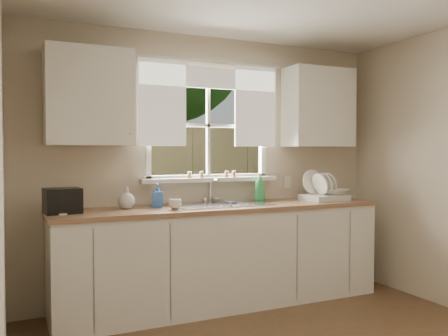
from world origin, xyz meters
name	(u,v)px	position (x,y,z in m)	size (l,w,h in m)	color
room_walls	(349,180)	(0.00, -0.07, 1.24)	(3.62, 4.02, 2.50)	beige
window	(209,142)	(0.00, 2.00, 1.49)	(1.38, 0.16, 1.06)	white
curtains	(211,95)	(0.00, 1.95, 1.93)	(1.50, 0.03, 0.81)	white
base_cabinets	(223,257)	(0.00, 1.68, 0.43)	(3.00, 0.62, 0.87)	white
countertop	(223,207)	(0.00, 1.68, 0.89)	(3.04, 0.65, 0.04)	#8F6647
upper_cabinet_left	(89,97)	(-1.15, 1.82, 1.85)	(0.70, 0.33, 0.80)	white
upper_cabinet_right	(318,108)	(1.15, 1.82, 1.85)	(0.70, 0.33, 0.80)	white
wall_outlet	(287,182)	(0.88, 1.99, 1.08)	(0.08, 0.01, 0.12)	beige
sill_jars	(213,174)	(0.02, 1.94, 1.18)	(0.50, 0.04, 0.06)	brown
backyard	(121,59)	(0.58, 8.42, 3.46)	(20.00, 10.00, 6.13)	#335421
sink	(221,213)	(0.00, 1.71, 0.84)	(0.88, 0.52, 0.40)	#B7B7BC
dish_rack	(323,193)	(1.11, 1.67, 0.98)	(0.44, 0.35, 0.30)	silver
bowl	(336,192)	(1.23, 1.62, 0.99)	(0.23, 0.23, 0.06)	silver
soap_bottle_a	(260,187)	(0.46, 1.82, 1.05)	(0.11, 0.11, 0.28)	#2E8E49
soap_bottle_b	(158,195)	(-0.58, 1.79, 1.01)	(0.09, 0.09, 0.20)	#3163BA
soap_bottle_c	(126,198)	(-0.85, 1.80, 1.00)	(0.15, 0.15, 0.19)	beige
saucer	(60,213)	(-1.40, 1.68, 0.92)	(0.20, 0.20, 0.01)	white
cup	(175,204)	(-0.49, 1.57, 0.95)	(0.11, 0.11, 0.09)	silver
black_appliance	(62,201)	(-1.38, 1.70, 1.01)	(0.27, 0.24, 0.20)	black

